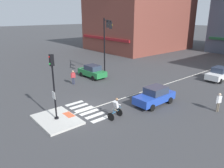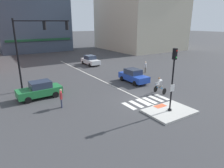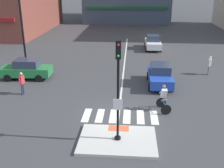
{
  "view_description": "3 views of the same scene",
  "coord_description": "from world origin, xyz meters",
  "px_view_note": "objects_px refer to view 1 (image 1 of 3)",
  "views": [
    {
      "loc": [
        14.28,
        -9.04,
        7.87
      ],
      "look_at": [
        -0.32,
        3.22,
        1.67
      ],
      "focal_mm": 34.46,
      "sensor_mm": 36.0,
      "label": 1
    },
    {
      "loc": [
        -11.94,
        -12.65,
        7.0
      ],
      "look_at": [
        -1.39,
        3.9,
        0.92
      ],
      "focal_mm": 31.85,
      "sensor_mm": 36.0,
      "label": 2
    },
    {
      "loc": [
        0.6,
        -14.56,
        7.62
      ],
      "look_at": [
        -0.73,
        3.29,
        0.86
      ],
      "focal_mm": 43.67,
      "sensor_mm": 36.0,
      "label": 3
    }
  ],
  "objects_px": {
    "car_blue_eastbound_mid": "(155,96)",
    "cyclist": "(116,108)",
    "pedestrian_at_curb_left": "(73,76)",
    "signal_pole": "(53,81)",
    "traffic_light_mast": "(106,37)",
    "car_green_cross_left": "(92,71)",
    "car_white_eastbound_distant": "(219,74)",
    "pedestrian_waiting_far_side": "(219,101)"
  },
  "relations": [
    {
      "from": "car_blue_eastbound_mid",
      "to": "pedestrian_waiting_far_side",
      "type": "height_order",
      "value": "pedestrian_waiting_far_side"
    },
    {
      "from": "car_blue_eastbound_mid",
      "to": "pedestrian_at_curb_left",
      "type": "distance_m",
      "value": 10.29
    },
    {
      "from": "car_green_cross_left",
      "to": "pedestrian_waiting_far_side",
      "type": "relative_size",
      "value": 2.5
    },
    {
      "from": "car_white_eastbound_distant",
      "to": "cyclist",
      "type": "distance_m",
      "value": 16.71
    },
    {
      "from": "signal_pole",
      "to": "traffic_light_mast",
      "type": "distance_m",
      "value": 13.82
    },
    {
      "from": "signal_pole",
      "to": "car_white_eastbound_distant",
      "type": "height_order",
      "value": "signal_pole"
    },
    {
      "from": "cyclist",
      "to": "pedestrian_at_curb_left",
      "type": "relative_size",
      "value": 1.01
    },
    {
      "from": "car_green_cross_left",
      "to": "pedestrian_at_curb_left",
      "type": "relative_size",
      "value": 2.5
    },
    {
      "from": "pedestrian_waiting_far_side",
      "to": "pedestrian_at_curb_left",
      "type": "bearing_deg",
      "value": -159.08
    },
    {
      "from": "traffic_light_mast",
      "to": "car_green_cross_left",
      "type": "xyz_separation_m",
      "value": [
        -0.23,
        -2.15,
        -4.31
      ]
    },
    {
      "from": "car_blue_eastbound_mid",
      "to": "pedestrian_at_curb_left",
      "type": "relative_size",
      "value": 2.46
    },
    {
      "from": "car_white_eastbound_distant",
      "to": "cyclist",
      "type": "relative_size",
      "value": 2.46
    },
    {
      "from": "traffic_light_mast",
      "to": "car_green_cross_left",
      "type": "relative_size",
      "value": 1.78
    },
    {
      "from": "car_white_eastbound_distant",
      "to": "pedestrian_at_curb_left",
      "type": "bearing_deg",
      "value": -124.52
    },
    {
      "from": "signal_pole",
      "to": "pedestrian_at_curb_left",
      "type": "bearing_deg",
      "value": 141.47
    },
    {
      "from": "signal_pole",
      "to": "car_green_cross_left",
      "type": "height_order",
      "value": "signal_pole"
    },
    {
      "from": "car_blue_eastbound_mid",
      "to": "pedestrian_waiting_far_side",
      "type": "bearing_deg",
      "value": 32.5
    },
    {
      "from": "traffic_light_mast",
      "to": "car_white_eastbound_distant",
      "type": "height_order",
      "value": "traffic_light_mast"
    },
    {
      "from": "traffic_light_mast",
      "to": "pedestrian_waiting_far_side",
      "type": "relative_size",
      "value": 4.44
    },
    {
      "from": "car_green_cross_left",
      "to": "pedestrian_at_curb_left",
      "type": "distance_m",
      "value": 3.53
    },
    {
      "from": "cyclist",
      "to": "pedestrian_waiting_far_side",
      "type": "distance_m",
      "value": 8.73
    },
    {
      "from": "cyclist",
      "to": "pedestrian_at_curb_left",
      "type": "height_order",
      "value": "cyclist"
    },
    {
      "from": "signal_pole",
      "to": "car_blue_eastbound_mid",
      "type": "bearing_deg",
      "value": 71.25
    },
    {
      "from": "car_green_cross_left",
      "to": "signal_pole",
      "type": "bearing_deg",
      "value": -48.22
    },
    {
      "from": "traffic_light_mast",
      "to": "signal_pole",
      "type": "bearing_deg",
      "value": -54.97
    },
    {
      "from": "car_blue_eastbound_mid",
      "to": "cyclist",
      "type": "height_order",
      "value": "cyclist"
    },
    {
      "from": "car_white_eastbound_distant",
      "to": "signal_pole",
      "type": "bearing_deg",
      "value": -98.54
    },
    {
      "from": "cyclist",
      "to": "signal_pole",
      "type": "bearing_deg",
      "value": -125.09
    },
    {
      "from": "pedestrian_waiting_far_side",
      "to": "signal_pole",
      "type": "bearing_deg",
      "value": -123.14
    },
    {
      "from": "car_blue_eastbound_mid",
      "to": "pedestrian_waiting_far_side",
      "type": "relative_size",
      "value": 2.46
    },
    {
      "from": "car_green_cross_left",
      "to": "cyclist",
      "type": "distance_m",
      "value": 11.97
    },
    {
      "from": "car_green_cross_left",
      "to": "cyclist",
      "type": "bearing_deg",
      "value": -26.18
    },
    {
      "from": "car_blue_eastbound_mid",
      "to": "car_green_cross_left",
      "type": "height_order",
      "value": "same"
    },
    {
      "from": "cyclist",
      "to": "pedestrian_waiting_far_side",
      "type": "xyz_separation_m",
      "value": [
        4.64,
        7.4,
        0.11
      ]
    },
    {
      "from": "signal_pole",
      "to": "traffic_light_mast",
      "type": "xyz_separation_m",
      "value": [
        -7.85,
        11.21,
        1.95
      ]
    },
    {
      "from": "car_blue_eastbound_mid",
      "to": "cyclist",
      "type": "xyz_separation_m",
      "value": [
        -0.18,
        -4.55,
        0.06
      ]
    },
    {
      "from": "car_white_eastbound_distant",
      "to": "pedestrian_at_curb_left",
      "type": "distance_m",
      "value": 17.98
    },
    {
      "from": "car_green_cross_left",
      "to": "cyclist",
      "type": "xyz_separation_m",
      "value": [
        10.74,
        -5.28,
        0.06
      ]
    },
    {
      "from": "signal_pole",
      "to": "cyclist",
      "type": "relative_size",
      "value": 3.0
    },
    {
      "from": "traffic_light_mast",
      "to": "pedestrian_at_curb_left",
      "type": "distance_m",
      "value": 6.96
    },
    {
      "from": "car_green_cross_left",
      "to": "car_white_eastbound_distant",
      "type": "bearing_deg",
      "value": 45.67
    },
    {
      "from": "traffic_light_mast",
      "to": "car_green_cross_left",
      "type": "distance_m",
      "value": 4.82
    }
  ]
}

